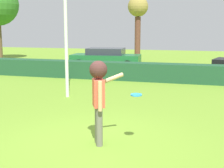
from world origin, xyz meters
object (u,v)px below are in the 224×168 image
object	(u,v)px
lamppost	(65,6)
frisbee	(136,95)
birch_tree	(138,12)
person	(99,90)
parked_car_green	(106,57)

from	to	relation	value
lamppost	frisbee	bearing A→B (deg)	-49.99
frisbee	birch_tree	bearing A→B (deg)	101.90
lamppost	person	bearing A→B (deg)	-57.90
person	parked_car_green	xyz separation A→B (m)	(-3.83, 12.58, -0.50)
frisbee	parked_car_green	bearing A→B (deg)	110.29
person	birch_tree	xyz separation A→B (m)	(-2.84, 17.27, 2.46)
frisbee	lamppost	size ratio (longest dim) A/B	0.04
birch_tree	frisbee	bearing A→B (deg)	-78.10
birch_tree	parked_car_green	bearing A→B (deg)	-101.86
lamppost	birch_tree	xyz separation A→B (m)	(-0.19, 13.05, 0.44)
person	frisbee	size ratio (longest dim) A/B	7.59
frisbee	lamppost	bearing A→B (deg)	130.01
person	birch_tree	size ratio (longest dim) A/B	0.38
person	frisbee	distance (m)	0.79
frisbee	lamppost	world-z (taller)	lamppost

